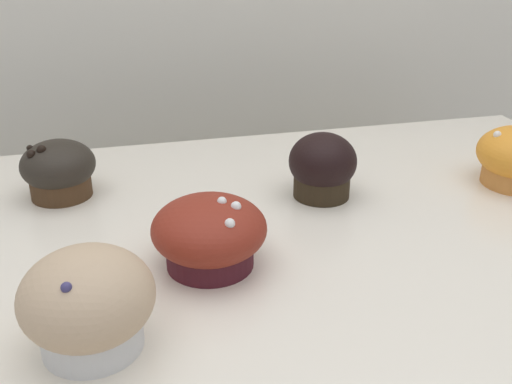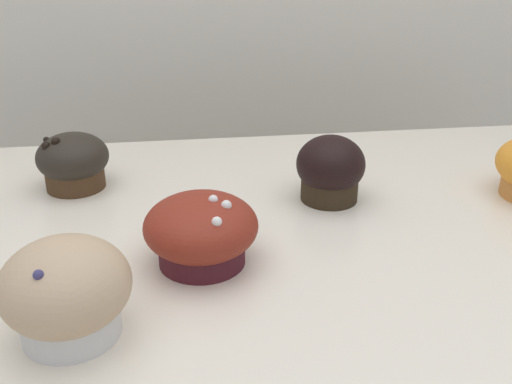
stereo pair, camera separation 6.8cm
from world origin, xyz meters
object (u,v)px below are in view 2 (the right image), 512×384
object	(u,v)px
muffin_front_center	(73,162)
muffin_front_left	(66,292)
muffin_front_right	(201,231)
muffin_back_left	(330,170)

from	to	relation	value
muffin_front_center	muffin_front_left	size ratio (longest dim) A/B	0.84
muffin_front_left	muffin_front_right	bearing A→B (deg)	41.61
muffin_front_center	muffin_front_left	xyz separation A→B (m)	(0.04, -0.32, 0.01)
muffin_front_center	muffin_back_left	world-z (taller)	muffin_back_left
muffin_back_left	muffin_front_right	size ratio (longest dim) A/B	0.73
muffin_back_left	muffin_front_left	world-z (taller)	muffin_front_left
muffin_front_center	muffin_front_right	size ratio (longest dim) A/B	0.79
muffin_front_center	muffin_front_left	world-z (taller)	muffin_front_left
muffin_back_left	muffin_front_right	world-z (taller)	muffin_back_left
muffin_front_center	muffin_back_left	distance (m)	0.34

